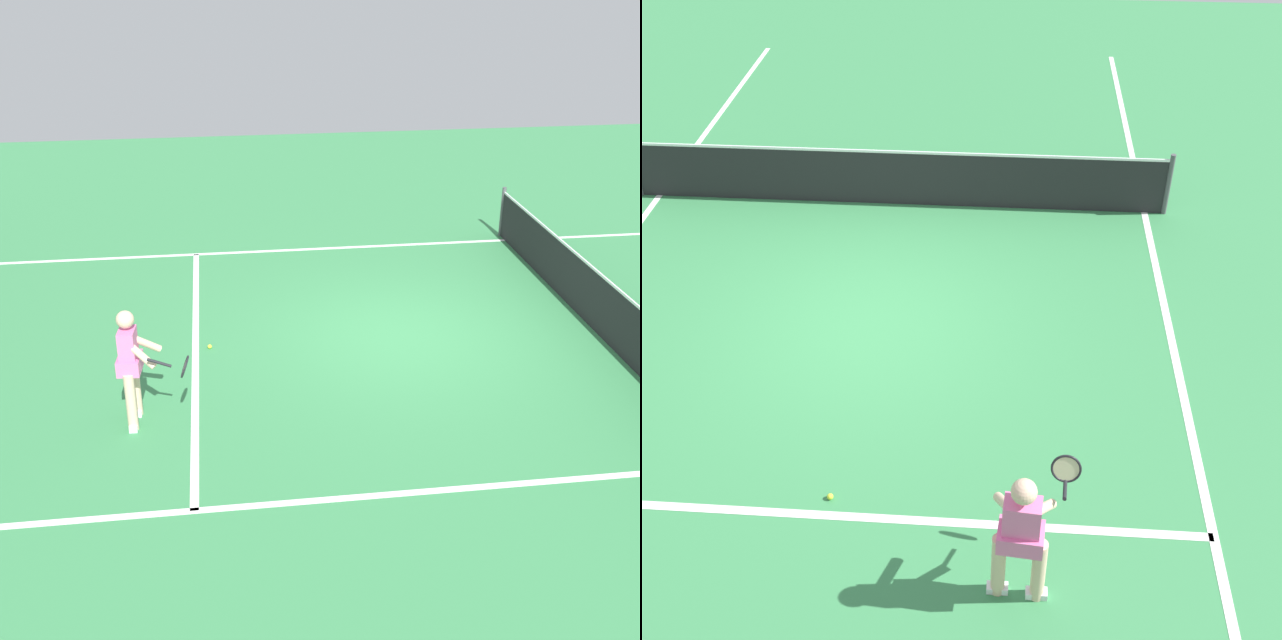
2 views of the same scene
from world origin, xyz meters
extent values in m
plane|color=#38844C|center=(0.00, 0.00, 0.00)|extent=(28.39, 28.39, 0.00)
cube|color=white|center=(0.00, -3.15, 0.00)|extent=(7.90, 0.10, 0.01)
cube|color=white|center=(-3.95, 0.00, 0.00)|extent=(0.10, 19.84, 0.01)
cube|color=white|center=(3.95, 0.00, 0.00)|extent=(0.10, 19.84, 0.01)
cylinder|color=#4C4C51|center=(-4.25, 3.07, 0.51)|extent=(0.08, 0.08, 1.02)
cube|color=#232326|center=(0.00, 3.07, 0.45)|extent=(8.42, 0.02, 0.90)
cube|color=white|center=(0.00, 3.07, 0.92)|extent=(8.42, 0.02, 0.04)
cylinder|color=beige|center=(1.85, -3.88, 0.39)|extent=(0.13, 0.13, 0.78)
cylinder|color=beige|center=(2.21, -3.91, 0.39)|extent=(0.13, 0.13, 0.78)
cube|color=white|center=(1.85, -3.88, 0.04)|extent=(0.20, 0.10, 0.08)
cube|color=white|center=(2.21, -3.91, 0.04)|extent=(0.20, 0.10, 0.08)
cube|color=pink|center=(2.03, -3.90, 1.04)|extent=(0.34, 0.23, 0.52)
cube|color=pink|center=(2.03, -3.90, 0.84)|extent=(0.42, 0.31, 0.20)
sphere|color=beige|center=(2.03, -3.90, 1.44)|extent=(0.22, 0.22, 0.22)
cylinder|color=beige|center=(1.89, -3.73, 1.06)|extent=(0.25, 0.48, 0.37)
cylinder|color=beige|center=(2.19, -3.76, 1.06)|extent=(0.32, 0.46, 0.37)
cylinder|color=black|center=(2.40, -3.51, 1.02)|extent=(0.06, 0.30, 0.14)
torus|color=black|center=(2.43, -3.21, 0.96)|extent=(0.29, 0.14, 0.28)
cylinder|color=beige|center=(2.43, -3.21, 0.96)|extent=(0.25, 0.11, 0.23)
sphere|color=#D1E533|center=(0.10, -2.94, 0.03)|extent=(0.07, 0.07, 0.07)
camera|label=1|loc=(11.27, -2.75, 5.67)|focal=46.40mm
camera|label=2|loc=(1.82, -8.09, 6.52)|focal=44.65mm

